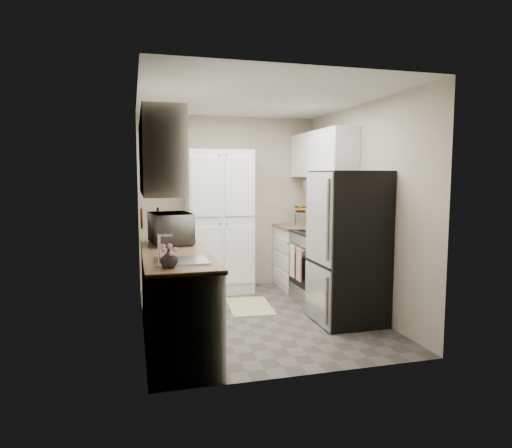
{
  "coord_description": "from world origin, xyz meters",
  "views": [
    {
      "loc": [
        -1.38,
        -4.99,
        1.65
      ],
      "look_at": [
        0.02,
        0.15,
        1.08
      ],
      "focal_mm": 32.0,
      "sensor_mm": 36.0,
      "label": 1
    }
  ],
  "objects_px": {
    "pantry_cabinet": "(219,222)",
    "refrigerator": "(349,247)",
    "electric_range": "(322,266)",
    "toaster_oven": "(305,218)",
    "microwave": "(171,228)",
    "wine_bottle": "(158,224)"
  },
  "relations": [
    {
      "from": "pantry_cabinet",
      "to": "refrigerator",
      "type": "relative_size",
      "value": 1.18
    },
    {
      "from": "electric_range",
      "to": "pantry_cabinet",
      "type": "bearing_deg",
      "value": 141.78
    },
    {
      "from": "electric_range",
      "to": "toaster_oven",
      "type": "xyz_separation_m",
      "value": [
        0.1,
        0.88,
        0.54
      ]
    },
    {
      "from": "pantry_cabinet",
      "to": "microwave",
      "type": "relative_size",
      "value": 3.36
    },
    {
      "from": "microwave",
      "to": "wine_bottle",
      "type": "distance_m",
      "value": 0.52
    },
    {
      "from": "electric_range",
      "to": "toaster_oven",
      "type": "relative_size",
      "value": 3.28
    },
    {
      "from": "pantry_cabinet",
      "to": "refrigerator",
      "type": "xyz_separation_m",
      "value": [
        1.14,
        -1.73,
        -0.15
      ]
    },
    {
      "from": "electric_range",
      "to": "toaster_oven",
      "type": "distance_m",
      "value": 1.04
    },
    {
      "from": "refrigerator",
      "to": "toaster_oven",
      "type": "relative_size",
      "value": 4.93
    },
    {
      "from": "wine_bottle",
      "to": "pantry_cabinet",
      "type": "bearing_deg",
      "value": 44.27
    },
    {
      "from": "electric_range",
      "to": "refrigerator",
      "type": "bearing_deg",
      "value": -92.48
    },
    {
      "from": "pantry_cabinet",
      "to": "refrigerator",
      "type": "bearing_deg",
      "value": -56.54
    },
    {
      "from": "toaster_oven",
      "to": "electric_range",
      "type": "bearing_deg",
      "value": -71.93
    },
    {
      "from": "electric_range",
      "to": "microwave",
      "type": "relative_size",
      "value": 1.9
    },
    {
      "from": "microwave",
      "to": "wine_bottle",
      "type": "height_order",
      "value": "microwave"
    },
    {
      "from": "pantry_cabinet",
      "to": "wine_bottle",
      "type": "height_order",
      "value": "pantry_cabinet"
    },
    {
      "from": "pantry_cabinet",
      "to": "microwave",
      "type": "xyz_separation_m",
      "value": [
        -0.78,
        -1.37,
        0.08
      ]
    },
    {
      "from": "electric_range",
      "to": "toaster_oven",
      "type": "height_order",
      "value": "electric_range"
    },
    {
      "from": "electric_range",
      "to": "wine_bottle",
      "type": "height_order",
      "value": "wine_bottle"
    },
    {
      "from": "electric_range",
      "to": "refrigerator",
      "type": "relative_size",
      "value": 0.66
    },
    {
      "from": "electric_range",
      "to": "wine_bottle",
      "type": "distance_m",
      "value": 2.16
    },
    {
      "from": "toaster_oven",
      "to": "wine_bottle",
      "type": "bearing_deg",
      "value": -134.63
    }
  ]
}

